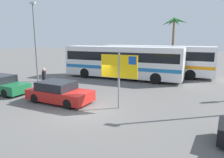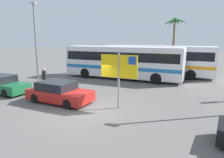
# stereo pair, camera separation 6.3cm
# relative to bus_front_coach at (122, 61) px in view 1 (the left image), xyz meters

# --- Properties ---
(ground) EXTENTS (120.00, 120.00, 0.00)m
(ground) POSITION_rel_bus_front_coach_xyz_m (1.25, -9.45, -1.78)
(ground) COLOR #605E5B
(bus_front_coach) EXTENTS (11.59, 2.49, 3.17)m
(bus_front_coach) POSITION_rel_bus_front_coach_xyz_m (0.00, 0.00, 0.00)
(bus_front_coach) COLOR white
(bus_front_coach) RESTS_ON ground
(bus_rear_coach) EXTENTS (11.59, 2.49, 3.17)m
(bus_rear_coach) POSITION_rel_bus_front_coach_xyz_m (2.67, 3.20, 0.00)
(bus_rear_coach) COLOR white
(bus_rear_coach) RESTS_ON ground
(ferry_sign) EXTENTS (2.20, 0.11, 3.20)m
(ferry_sign) POSITION_rel_bus_front_coach_xyz_m (3.04, -8.41, 0.54)
(ferry_sign) COLOR gray
(ferry_sign) RESTS_ON ground
(car_green) EXTENTS (4.38, 1.86, 1.32)m
(car_green) POSITION_rel_bus_front_coach_xyz_m (-6.30, -8.69, -1.15)
(car_green) COLOR #196638
(car_green) RESTS_ON ground
(car_red) EXTENTS (4.22, 2.09, 1.32)m
(car_red) POSITION_rel_bus_front_coach_xyz_m (-0.91, -8.83, -1.15)
(car_red) COLOR red
(car_red) RESTS_ON ground
(pedestrian_by_bus) EXTENTS (0.32, 0.32, 1.75)m
(pedestrian_by_bus) POSITION_rel_bus_front_coach_xyz_m (-3.78, -6.86, -0.75)
(pedestrian_by_bus) COLOR #1E2347
(pedestrian_by_bus) RESTS_ON ground
(lamp_post_right_side) EXTENTS (0.56, 0.20, 7.11)m
(lamp_post_right_side) POSITION_rel_bus_front_coach_xyz_m (-6.83, -4.30, 2.10)
(lamp_post_right_side) COLOR slate
(lamp_post_right_side) RESTS_ON ground
(palm_tree_seaside) EXTENTS (3.59, 3.43, 6.82)m
(palm_tree_seaside) POSITION_rel_bus_front_coach_xyz_m (3.06, 12.53, 3.76)
(palm_tree_seaside) COLOR brown
(palm_tree_seaside) RESTS_ON ground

